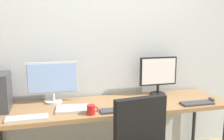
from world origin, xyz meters
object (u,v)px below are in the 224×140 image
Objects in this scene: monitor_right at (158,74)px; keyboard_right at (197,103)px; laptop_closed at (73,109)px; pc_tower at (0,92)px; coffee_mug at (91,110)px; desk at (113,108)px; keyboard_left at (27,118)px; computer_mouse at (211,99)px; monitor_left at (53,80)px; keyboard_center at (119,110)px.

monitor_right is 1.31× the size of keyboard_right.
monitor_right is 1.10m from laptop_closed.
pc_tower is 0.90m from coffee_mug.
desk is 5.41× the size of monitor_right.
computer_mouse reaches higher than keyboard_left.
monitor_left reaches higher than computer_mouse.
monitor_right is 1.25× the size of keyboard_left.
keyboard_left is 0.44m from laptop_closed.
keyboard_left is 0.96× the size of keyboard_center.
computer_mouse is at bearing -38.70° from monitor_right.
desk is 6.46× the size of keyboard_center.
pc_tower is at bearing 127.75° from keyboard_left.
monitor_left is at bearing 167.40° from computer_mouse.
keyboard_left is 3.75× the size of computer_mouse.
computer_mouse is at bearing 2.12° from keyboard_left.
coffee_mug reaches higher than keyboard_left.
desk is 0.87m from keyboard_right.
desk is 6.76× the size of keyboard_left.
keyboard_right is at bearing -9.68° from pc_tower.
coffee_mug is at bearing -23.28° from pc_tower.
desk is at bearing 42.38° from coffee_mug.
computer_mouse is (2.16, -0.26, -0.16)m from pc_tower.
coffee_mug is at bearing -40.96° from laptop_closed.
monitor_left is 5.62× the size of computer_mouse.
pc_tower is 1.05× the size of keyboard_right.
desk is 0.70m from monitor_right.
keyboard_center is 0.28m from coffee_mug.
monitor_right reaches higher than keyboard_right.
computer_mouse is 0.30× the size of laptop_closed.
keyboard_left is at bearing -162.93° from monitor_right.
keyboard_center is at bearing -36.40° from monitor_left.
monitor_right is at bearing 36.39° from keyboard_center.
keyboard_center is (1.10, -0.33, -0.17)m from pc_tower.
pc_tower reaches higher than laptop_closed.
monitor_left is 1.43× the size of keyboard_center.
monitor_left is 1.52m from keyboard_right.
keyboard_center is (0.00, -0.23, 0.06)m from desk.
desk is at bearing -5.22° from pc_tower.
laptop_closed is at bearing -163.67° from monitor_right.
keyboard_center is at bearing 4.62° from coffee_mug.
keyboard_center is at bearing -16.76° from pc_tower.
monitor_left is at bearing 143.60° from keyboard_center.
keyboard_right is at bearing -61.51° from monitor_right.
coffee_mug reaches higher than computer_mouse.
monitor_right is at bearing 118.49° from keyboard_right.
laptop_closed is at bearing 132.43° from coffee_mug.
computer_mouse is at bearing -6.85° from pc_tower.
desk is at bearing 164.69° from keyboard_right.
laptop_closed is at bearing 161.63° from keyboard_center.
monitor_left is at bearing 124.84° from coffee_mug.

